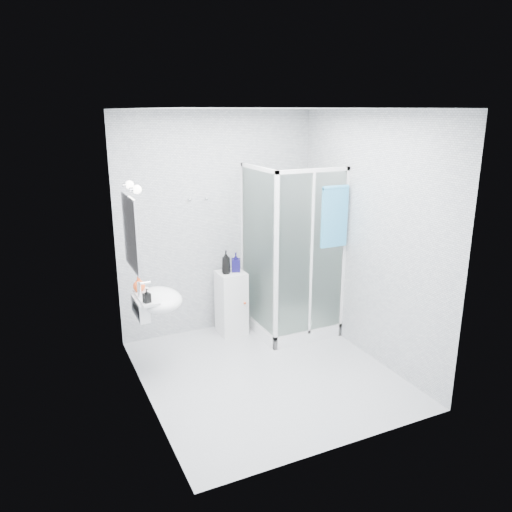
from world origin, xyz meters
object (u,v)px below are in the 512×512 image
shampoo_bottle_a (226,262)px  soap_dispenser_black (147,296)px  shower_enclosure (288,298)px  hand_towel (335,215)px  soap_dispenser_orange (139,284)px  shampoo_bottle_b (236,262)px  storage_cabinet (232,303)px  wall_basin (156,301)px

shampoo_bottle_a → soap_dispenser_black: bearing=-145.0°
shower_enclosure → shampoo_bottle_a: 0.86m
hand_towel → shampoo_bottle_a: size_ratio=2.48×
soap_dispenser_orange → soap_dispenser_black: bearing=-90.5°
shower_enclosure → shampoo_bottle_b: (-0.54, 0.30, 0.43)m
hand_towel → soap_dispenser_orange: bearing=173.4°
storage_cabinet → soap_dispenser_black: soap_dispenser_black is taller
shower_enclosure → shampoo_bottle_b: shower_enclosure is taller
hand_towel → soap_dispenser_black: (-2.11, -0.09, -0.56)m
storage_cabinet → soap_dispenser_black: (-1.17, -0.78, 0.55)m
shower_enclosure → wall_basin: 1.72m
shampoo_bottle_b → soap_dispenser_black: 1.47m
wall_basin → soap_dispenser_black: bearing=-124.6°
shower_enclosure → hand_towel: bearing=-50.4°
shampoo_bottle_b → soap_dispenser_orange: (-1.23, -0.46, 0.06)m
shampoo_bottle_a → hand_towel: bearing=-33.8°
soap_dispenser_black → shower_enclosure: bearing=15.6°
shampoo_bottle_a → soap_dispenser_black: 1.34m
wall_basin → soap_dispenser_black: wall_basin is taller
storage_cabinet → hand_towel: (0.94, -0.69, 1.11)m
storage_cabinet → soap_dispenser_orange: size_ratio=4.92×
shampoo_bottle_b → soap_dispenser_black: soap_dispenser_black is taller
shower_enclosure → soap_dispenser_black: (-1.78, -0.50, 0.48)m
storage_cabinet → soap_dispenser_black: size_ratio=5.64×
storage_cabinet → soap_dispenser_orange: bearing=-159.7°
shampoo_bottle_a → shampoo_bottle_b: shampoo_bottle_a is taller
soap_dispenser_black → wall_basin: bearing=55.4°
soap_dispenser_black → storage_cabinet: bearing=33.9°
hand_towel → shampoo_bottle_a: (-1.01, 0.68, -0.59)m
wall_basin → shampoo_bottle_a: shampoo_bottle_a is taller
hand_towel → shower_enclosure: bearing=129.6°
storage_cabinet → soap_dispenser_orange: (-1.17, -0.45, 0.56)m
hand_towel → soap_dispenser_black: hand_towel is taller
wall_basin → soap_dispenser_orange: soap_dispenser_orange is taller
storage_cabinet → shampoo_bottle_a: size_ratio=2.80×
storage_cabinet → shampoo_bottle_b: 0.50m
storage_cabinet → soap_dispenser_black: bearing=-146.8°
soap_dispenser_orange → wall_basin: bearing=-52.6°
wall_basin → shampoo_bottle_b: size_ratio=2.49×
shower_enclosure → soap_dispenser_orange: shower_enclosure is taller
shampoo_bottle_a → soap_dispenser_orange: shampoo_bottle_a is taller
wall_basin → hand_towel: hand_towel is taller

